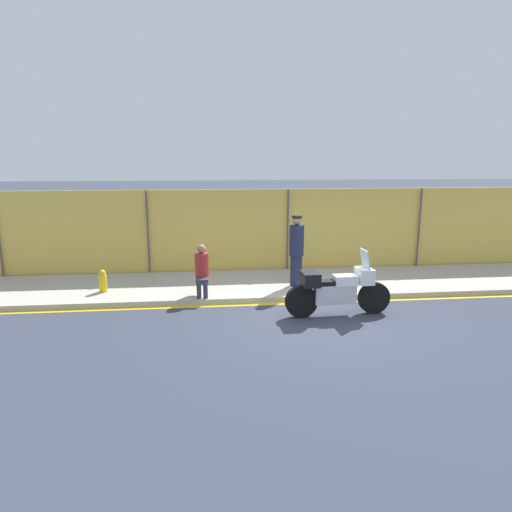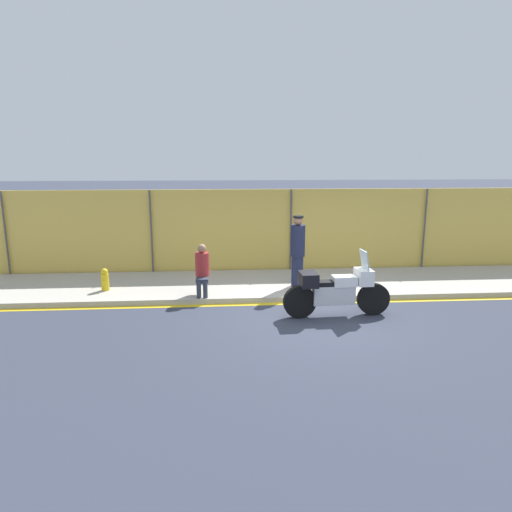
{
  "view_description": "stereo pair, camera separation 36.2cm",
  "coord_description": "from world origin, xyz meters",
  "px_view_note": "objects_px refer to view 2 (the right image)",
  "views": [
    {
      "loc": [
        -2.38,
        -9.4,
        3.44
      ],
      "look_at": [
        -1.23,
        1.26,
        1.11
      ],
      "focal_mm": 32.0,
      "sensor_mm": 36.0,
      "label": 1
    },
    {
      "loc": [
        -2.02,
        -9.43,
        3.44
      ],
      "look_at": [
        -1.23,
        1.26,
        1.11
      ],
      "focal_mm": 32.0,
      "sensor_mm": 36.0,
      "label": 2
    }
  ],
  "objects_px": {
    "person_seated_on_curb": "(202,267)",
    "fire_hydrant": "(105,280)",
    "motorcycle": "(336,290)",
    "officer_standing": "(298,250)"
  },
  "relations": [
    {
      "from": "officer_standing",
      "to": "fire_hydrant",
      "type": "relative_size",
      "value": 3.26
    },
    {
      "from": "officer_standing",
      "to": "fire_hydrant",
      "type": "xyz_separation_m",
      "value": [
        -4.91,
        -0.03,
        -0.67
      ]
    },
    {
      "from": "person_seated_on_curb",
      "to": "fire_hydrant",
      "type": "height_order",
      "value": "person_seated_on_curb"
    },
    {
      "from": "officer_standing",
      "to": "fire_hydrant",
      "type": "height_order",
      "value": "officer_standing"
    },
    {
      "from": "motorcycle",
      "to": "fire_hydrant",
      "type": "xyz_separation_m",
      "value": [
        -5.45,
        1.96,
        -0.18
      ]
    },
    {
      "from": "motorcycle",
      "to": "person_seated_on_curb",
      "type": "height_order",
      "value": "motorcycle"
    },
    {
      "from": "motorcycle",
      "to": "person_seated_on_curb",
      "type": "relative_size",
      "value": 1.93
    },
    {
      "from": "fire_hydrant",
      "to": "person_seated_on_curb",
      "type": "bearing_deg",
      "value": -11.38
    },
    {
      "from": "motorcycle",
      "to": "person_seated_on_curb",
      "type": "xyz_separation_m",
      "value": [
        -2.97,
        1.47,
        0.23
      ]
    },
    {
      "from": "person_seated_on_curb",
      "to": "fire_hydrant",
      "type": "distance_m",
      "value": 2.56
    }
  ]
}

